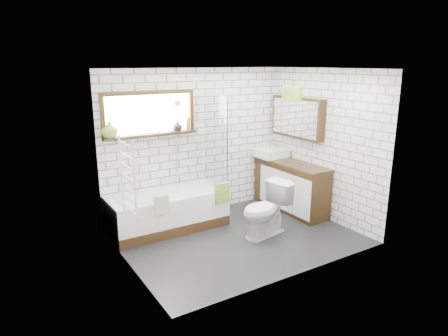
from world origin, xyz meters
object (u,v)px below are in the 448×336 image
basin (271,153)px  toilet (266,210)px  vanity (291,186)px  pendant (292,94)px  bathtub (167,211)px

basin → toilet: size_ratio=0.62×
vanity → pendant: pendant is taller
toilet → pendant: pendant is taller
bathtub → pendant: (1.94, -0.65, 1.80)m
toilet → vanity: bearing=111.1°
vanity → pendant: 1.70m
toilet → pendant: (0.77, 0.38, 1.69)m
bathtub → vanity: bearing=-10.0°
toilet → pendant: 1.89m
pendant → bathtub: bearing=161.6°
pendant → basin: bearing=73.9°
bathtub → toilet: toilet is taller
bathtub → pendant: size_ratio=5.94×
bathtub → pendant: pendant is taller
bathtub → basin: size_ratio=3.58×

